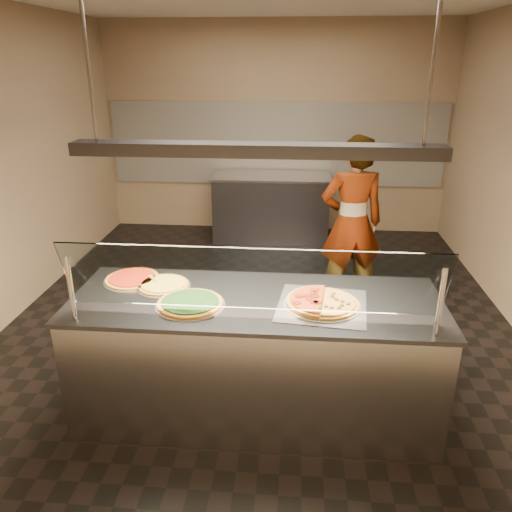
# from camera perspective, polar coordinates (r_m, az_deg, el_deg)

# --- Properties ---
(ground) EXTENTS (5.00, 6.00, 0.02)m
(ground) POSITION_cam_1_polar(r_m,az_deg,el_deg) (5.10, 0.47, -7.46)
(ground) COLOR black
(ground) RESTS_ON ground
(wall_back) EXTENTS (5.00, 0.02, 3.00)m
(wall_back) POSITION_cam_1_polar(r_m,az_deg,el_deg) (7.53, 2.32, 14.20)
(wall_back) COLOR #978361
(wall_back) RESTS_ON ground
(wall_front) EXTENTS (5.00, 0.02, 3.00)m
(wall_front) POSITION_cam_1_polar(r_m,az_deg,el_deg) (1.77, -7.09, -11.90)
(wall_front) COLOR #978361
(wall_front) RESTS_ON ground
(tile_band) EXTENTS (4.90, 0.02, 1.20)m
(tile_band) POSITION_cam_1_polar(r_m,az_deg,el_deg) (7.53, 2.29, 12.66)
(tile_band) COLOR silver
(tile_band) RESTS_ON wall_back
(serving_counter) EXTENTS (2.56, 0.94, 0.93)m
(serving_counter) POSITION_cam_1_polar(r_m,az_deg,el_deg) (3.68, -0.01, -11.41)
(serving_counter) COLOR #B7B7BC
(serving_counter) RESTS_ON ground
(sneeze_guard) EXTENTS (2.32, 0.18, 0.54)m
(sneeze_guard) POSITION_cam_1_polar(r_m,az_deg,el_deg) (3.01, -0.57, -2.80)
(sneeze_guard) COLOR #B7B7BC
(sneeze_guard) RESTS_ON serving_counter
(perforated_tray) EXTENTS (0.64, 0.64, 0.01)m
(perforated_tray) POSITION_cam_1_polar(r_m,az_deg,el_deg) (3.38, 7.54, -5.55)
(perforated_tray) COLOR silver
(perforated_tray) RESTS_ON serving_counter
(half_pizza_pepperoni) EXTENTS (0.29, 0.50, 0.05)m
(half_pizza_pepperoni) POSITION_cam_1_polar(r_m,az_deg,el_deg) (3.37, 5.59, -5.07)
(half_pizza_pepperoni) COLOR #A06522
(half_pizza_pepperoni) RESTS_ON perforated_tray
(half_pizza_sausage) EXTENTS (0.29, 0.50, 0.04)m
(half_pizza_sausage) POSITION_cam_1_polar(r_m,az_deg,el_deg) (3.38, 9.58, -5.30)
(half_pizza_sausage) COLOR #A06522
(half_pizza_sausage) RESTS_ON perforated_tray
(pizza_spinach) EXTENTS (0.47, 0.47, 0.03)m
(pizza_spinach) POSITION_cam_1_polar(r_m,az_deg,el_deg) (3.38, -7.52, -5.35)
(pizza_spinach) COLOR silver
(pizza_spinach) RESTS_ON serving_counter
(pizza_cheese) EXTENTS (0.39, 0.39, 0.03)m
(pizza_cheese) POSITION_cam_1_polar(r_m,az_deg,el_deg) (3.69, -10.52, -3.21)
(pizza_cheese) COLOR silver
(pizza_cheese) RESTS_ON serving_counter
(pizza_tomato) EXTENTS (0.42, 0.42, 0.03)m
(pizza_tomato) POSITION_cam_1_polar(r_m,az_deg,el_deg) (3.84, -13.93, -2.50)
(pizza_tomato) COLOR silver
(pizza_tomato) RESTS_ON serving_counter
(pizza_spatula) EXTENTS (0.28, 0.17, 0.02)m
(pizza_spatula) POSITION_cam_1_polar(r_m,az_deg,el_deg) (3.72, -10.75, -2.73)
(pizza_spatula) COLOR #B7B7BC
(pizza_spatula) RESTS_ON pizza_spinach
(prep_table) EXTENTS (1.67, 0.74, 0.93)m
(prep_table) POSITION_cam_1_polar(r_m,az_deg,el_deg) (7.29, 1.76, 5.65)
(prep_table) COLOR #3B3B40
(prep_table) RESTS_ON ground
(worker) EXTENTS (0.72, 0.54, 1.80)m
(worker) POSITION_cam_1_polar(r_m,az_deg,el_deg) (5.22, 10.88, 3.70)
(worker) COLOR #28242D
(worker) RESTS_ON ground
(heat_lamp_housing) EXTENTS (2.30, 0.18, 0.08)m
(heat_lamp_housing) POSITION_cam_1_polar(r_m,az_deg,el_deg) (3.13, -0.02, 12.04)
(heat_lamp_housing) COLOR #3B3B40
(heat_lamp_housing) RESTS_ON ceiling
(lamp_rod_left) EXTENTS (0.02, 0.02, 1.01)m
(lamp_rod_left) POSITION_cam_1_polar(r_m,az_deg,el_deg) (3.32, -18.76, 21.00)
(lamp_rod_left) COLOR #B7B7BC
(lamp_rod_left) RESTS_ON ceiling
(lamp_rod_right) EXTENTS (0.02, 0.02, 1.01)m
(lamp_rod_right) POSITION_cam_1_polar(r_m,az_deg,el_deg) (3.16, 19.71, 20.91)
(lamp_rod_right) COLOR #B7B7BC
(lamp_rod_right) RESTS_ON ceiling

